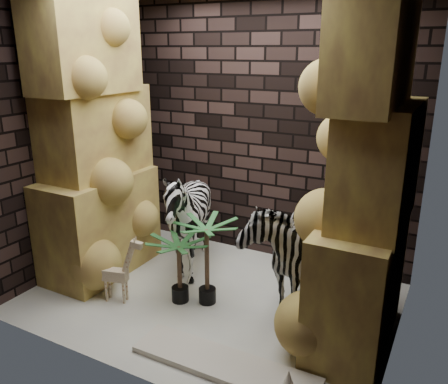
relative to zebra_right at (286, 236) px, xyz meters
The scene contains 13 objects.
floor 1.01m from the zebra_right, 153.87° to the right, with size 3.50×3.50×0.00m, color silver.
wall_back 1.40m from the zebra_right, 125.74° to the left, with size 3.50×3.50×0.00m, color black.
wall_front 1.89m from the zebra_right, 112.87° to the right, with size 3.50×3.50×0.00m, color black.
wall_left 2.57m from the zebra_right, behind, with size 3.00×3.00×0.00m, color black.
wall_right 1.39m from the zebra_right, 16.73° to the right, with size 3.00×3.00×0.00m, color black.
rock_pillar_left 2.24m from the zebra_right, behind, with size 0.68×1.30×3.00m, color #E0CD55, non-canonical shape.
rock_pillar_right 1.15m from the zebra_right, 23.36° to the right, with size 0.58×1.25×3.00m, color #E0CD55, non-canonical shape.
zebra_right is the anchor object (origin of this frame).
zebra_left 1.14m from the zebra_right, behind, with size 1.03×1.27×1.16m, color white.
giraffe_toy 1.70m from the zebra_right, 151.56° to the right, with size 0.37×0.12×0.72m, color beige, non-canonical shape.
palm_front 0.80m from the zebra_right, 148.96° to the right, with size 0.36×0.36×0.88m, color #1E5C27, non-canonical shape.
palm_back 1.09m from the zebra_right, 151.25° to the right, with size 0.36×0.36×0.69m, color #1E5C27, non-canonical shape.
surfboard 1.34m from the zebra_right, 92.46° to the right, with size 1.53×0.37×0.05m, color beige.
Camera 1 is at (2.03, -3.47, 2.41)m, focal length 36.30 mm.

